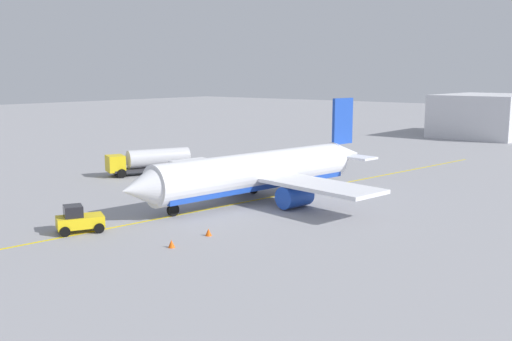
# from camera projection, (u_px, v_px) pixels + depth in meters

# --- Properties ---
(ground_plane) EXTENTS (400.00, 400.00, 0.00)m
(ground_plane) POSITION_uv_depth(u_px,v_px,m) (256.00, 200.00, 58.21)
(ground_plane) COLOR #939399
(airplane) EXTENTS (31.38, 27.59, 9.81)m
(airplane) POSITION_uv_depth(u_px,v_px,m) (259.00, 173.00, 58.08)
(airplane) COLOR white
(airplane) RESTS_ON ground
(fuel_tanker) EXTENTS (11.34, 6.61, 3.15)m
(fuel_tanker) POSITION_uv_depth(u_px,v_px,m) (151.00, 160.00, 73.29)
(fuel_tanker) COLOR #2D2D33
(fuel_tanker) RESTS_ON ground
(pushback_tug) EXTENTS (4.11, 3.57, 2.20)m
(pushback_tug) POSITION_uv_depth(u_px,v_px,m) (79.00, 220.00, 46.22)
(pushback_tug) COLOR yellow
(pushback_tug) RESTS_ON ground
(refueling_worker) EXTENTS (0.58, 0.63, 1.71)m
(refueling_worker) POSITION_uv_depth(u_px,v_px,m) (191.00, 171.00, 70.80)
(refueling_worker) COLOR navy
(refueling_worker) RESTS_ON ground
(safety_cone_nose) EXTENTS (0.52, 0.52, 0.57)m
(safety_cone_nose) POSITION_uv_depth(u_px,v_px,m) (208.00, 232.00, 45.25)
(safety_cone_nose) COLOR #F2590F
(safety_cone_nose) RESTS_ON ground
(safety_cone_wingtip) EXTENTS (0.52, 0.52, 0.57)m
(safety_cone_wingtip) POSITION_uv_depth(u_px,v_px,m) (171.00, 244.00, 42.15)
(safety_cone_wingtip) COLOR #F2590F
(safety_cone_wingtip) RESTS_ON ground
(distant_hangar) EXTENTS (22.70, 16.84, 8.46)m
(distant_hangar) POSITION_uv_depth(u_px,v_px,m) (486.00, 115.00, 118.45)
(distant_hangar) COLOR silver
(distant_hangar) RESTS_ON ground
(taxi_line_marking) EXTENTS (83.02, 12.96, 0.01)m
(taxi_line_marking) POSITION_uv_depth(u_px,v_px,m) (256.00, 200.00, 58.21)
(taxi_line_marking) COLOR yellow
(taxi_line_marking) RESTS_ON ground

